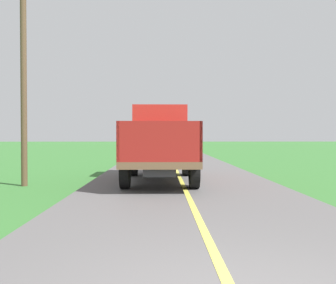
# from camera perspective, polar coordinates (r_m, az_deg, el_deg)

# --- Properties ---
(banana_truck_near) EXTENTS (2.38, 5.82, 2.80)m
(banana_truck_near) POSITION_cam_1_polar(r_m,az_deg,el_deg) (12.81, -1.45, 0.03)
(banana_truck_near) COLOR #2D2D30
(banana_truck_near) RESTS_ON road_surface
(utility_pole_roadside) EXTENTS (2.40, 0.20, 6.82)m
(utility_pole_roadside) POSITION_cam_1_polar(r_m,az_deg,el_deg) (12.57, -22.94, 10.41)
(utility_pole_roadside) COLOR brown
(utility_pole_roadside) RESTS_ON ground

